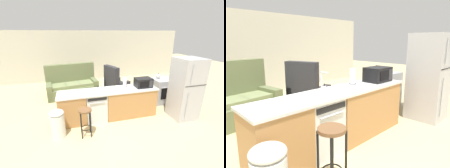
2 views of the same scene
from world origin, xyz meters
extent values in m
plane|color=tan|center=(0.00, 0.00, 0.00)|extent=(24.00, 24.00, 0.00)
cube|color=beige|center=(0.30, 4.20, 1.30)|extent=(10.00, 0.06, 2.60)
cube|color=#B77F47|center=(-0.93, 0.00, 0.43)|extent=(0.75, 0.62, 0.86)
cube|color=#B77F47|center=(0.83, 0.00, 0.43)|extent=(1.55, 0.62, 0.86)
cube|color=silver|center=(0.15, 0.00, 0.88)|extent=(2.94, 0.66, 0.04)
cube|color=#49331C|center=(0.15, 0.00, 0.04)|extent=(2.86, 0.56, 0.08)
cube|color=silver|center=(-0.25, 0.00, 0.42)|extent=(0.58, 0.58, 0.84)
cube|color=black|center=(-0.25, -0.30, 0.78)|extent=(0.52, 0.01, 0.08)
cylinder|color=#B2B2B7|center=(-0.25, -0.31, 0.68)|extent=(0.44, 0.02, 0.02)
cube|color=#A8AAB2|center=(2.35, 0.55, 0.42)|extent=(0.76, 0.64, 0.85)
cube|color=black|center=(2.35, 0.22, 0.47)|extent=(0.53, 0.01, 0.43)
cylinder|color=silver|center=(2.35, 0.20, 0.70)|extent=(0.61, 0.03, 0.03)
cube|color=#A8AAB2|center=(2.35, 0.55, 0.88)|extent=(0.76, 0.64, 0.05)
torus|color=black|center=(2.18, 0.42, 0.89)|extent=(0.16, 0.16, 0.01)
torus|color=black|center=(2.52, 0.42, 0.89)|extent=(0.16, 0.16, 0.01)
torus|color=black|center=(2.18, 0.68, 0.89)|extent=(0.16, 0.16, 0.01)
torus|color=black|center=(2.52, 0.68, 0.89)|extent=(0.16, 0.16, 0.01)
cube|color=#B7B7BC|center=(2.35, -0.55, 0.92)|extent=(0.72, 0.70, 1.83)
cylinder|color=#B2B2B7|center=(2.15, -0.92, 1.49)|extent=(0.02, 0.02, 0.49)
cylinder|color=#B2B2B7|center=(2.15, -0.92, 0.57)|extent=(0.02, 0.02, 0.80)
cube|color=black|center=(2.35, -0.90, 1.14)|extent=(0.68, 0.01, 0.01)
cube|color=black|center=(1.24, 0.00, 1.04)|extent=(0.50, 0.36, 0.28)
cube|color=black|center=(1.20, -0.18, 1.04)|extent=(0.27, 0.01, 0.18)
cube|color=#2D2D33|center=(1.41, -0.18, 1.04)|extent=(0.11, 0.01, 0.21)
cylinder|color=silver|center=(0.01, 0.22, 0.92)|extent=(0.07, 0.07, 0.03)
cylinder|color=silver|center=(0.01, 0.22, 1.06)|extent=(0.02, 0.02, 0.26)
cylinder|color=silver|center=(0.01, 0.15, 1.19)|extent=(0.02, 0.14, 0.02)
cylinder|color=#4C4C51|center=(0.70, 0.17, 0.91)|extent=(0.14, 0.14, 0.01)
cylinder|color=white|center=(0.70, 0.17, 1.05)|extent=(0.11, 0.11, 0.27)
cylinder|color=silver|center=(-0.19, -0.08, 0.97)|extent=(0.06, 0.06, 0.14)
cylinder|color=black|center=(-0.19, -0.08, 1.06)|extent=(0.02, 0.02, 0.04)
sphere|color=silver|center=(2.18, 0.68, 0.99)|extent=(0.17, 0.17, 0.17)
sphere|color=black|center=(2.18, 0.68, 1.08)|extent=(0.03, 0.03, 0.03)
cone|color=silver|center=(2.26, 0.68, 1.00)|extent=(0.08, 0.04, 0.06)
cylinder|color=brown|center=(-0.63, -0.70, 0.72)|extent=(0.32, 0.32, 0.04)
cylinder|color=black|center=(-0.74, -0.81, 0.35)|extent=(0.03, 0.03, 0.70)
cylinder|color=black|center=(-0.52, -0.81, 0.35)|extent=(0.03, 0.03, 0.70)
cylinder|color=black|center=(-0.74, -0.59, 0.35)|extent=(0.03, 0.03, 0.70)
cylinder|color=black|center=(-0.52, -0.59, 0.35)|extent=(0.03, 0.03, 0.70)
torus|color=black|center=(-0.63, -0.70, 0.22)|extent=(0.25, 0.25, 0.02)
cylinder|color=white|center=(-1.30, -0.56, 0.31)|extent=(0.34, 0.34, 0.62)
ellipsoid|color=white|center=(-1.30, -0.56, 0.67)|extent=(0.35, 0.35, 0.14)
cube|color=#667047|center=(-0.88, 2.08, 0.21)|extent=(2.11, 1.18, 0.42)
cube|color=#667047|center=(-0.93, 2.41, 0.64)|extent=(2.01, 0.52, 1.27)
cube|color=#667047|center=(-1.77, 1.95, 0.31)|extent=(0.33, 0.92, 0.62)
cube|color=#667047|center=(0.01, 2.21, 0.31)|extent=(0.33, 0.92, 0.62)
cube|color=#7D8959|center=(-1.42, 1.96, 0.48)|extent=(0.64, 0.70, 0.12)
cube|color=#7D8959|center=(-0.87, 2.03, 0.48)|extent=(0.64, 0.70, 0.12)
cube|color=#7D8959|center=(-0.33, 2.11, 0.48)|extent=(0.64, 0.70, 0.12)
cube|color=#2D2D33|center=(0.98, 1.89, 0.20)|extent=(1.04, 1.07, 0.40)
cube|color=#2D2D33|center=(0.70, 1.79, 0.60)|extent=(0.48, 0.87, 1.20)
cube|color=#2D2D33|center=(1.10, 1.57, 0.28)|extent=(0.81, 0.42, 0.55)
cube|color=#2D2D33|center=(0.86, 2.22, 0.28)|extent=(0.81, 0.42, 0.55)
camera|label=1|loc=(-0.84, -3.97, 2.50)|focal=24.00mm
camera|label=2|loc=(-2.00, -2.19, 1.66)|focal=32.00mm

